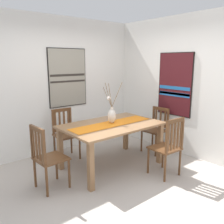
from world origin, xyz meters
The scene contains 12 objects.
ground_plane centered at (0.00, 0.00, -0.01)m, with size 6.40×6.40×0.03m, color #B2A89E.
wall_back centered at (0.00, 1.86, 1.35)m, with size 6.40×0.12×2.70m, color silver.
wall_side centered at (1.86, 0.00, 1.35)m, with size 0.12×6.40×2.70m, color silver.
dining_table centered at (0.33, 0.50, 0.67)m, with size 1.69×1.07×0.77m.
table_runner centered at (0.33, 0.50, 0.78)m, with size 1.55×0.36×0.01m, color orange.
centerpiece_vase centered at (0.36, 0.54, 0.93)m, with size 0.25×0.22×0.72m.
chair_0 centered at (1.49, 0.47, 0.48)m, with size 0.44×0.44×0.91m.
chair_1 centered at (0.77, -0.37, 0.51)m, with size 0.44×0.44×0.98m.
chair_2 centered at (-0.89, 0.48, 0.50)m, with size 0.44×0.44×0.97m.
chair_3 centered at (-0.11, 1.38, 0.49)m, with size 0.45×0.45×0.94m.
painting_on_back_wall centered at (0.23, 1.79, 1.50)m, with size 0.85×0.05×1.18m.
painting_on_side_wall centered at (1.79, 0.29, 1.38)m, with size 0.05×0.78×1.25m.
Camera 1 is at (-2.23, -2.58, 1.85)m, focal length 38.43 mm.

